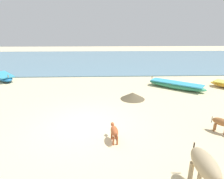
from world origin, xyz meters
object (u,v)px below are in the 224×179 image
at_px(fishing_boat_3, 3,77).
at_px(calf_far_rust, 114,131).
at_px(cow_adult_dun, 206,168).
at_px(calf_near_brown, 222,123).
at_px(fishing_boat_2, 176,85).

relative_size(fishing_boat_3, calf_far_rust, 3.55).
distance_m(fishing_boat_3, calf_far_rust, 12.11).
bearing_deg(cow_adult_dun, calf_near_brown, 143.00).
bearing_deg(fishing_boat_3, calf_far_rust, 2.48).
bearing_deg(fishing_boat_2, cow_adult_dun, 112.31).
xyz_separation_m(fishing_boat_3, calf_near_brown, (12.27, -8.48, 0.16)).
distance_m(cow_adult_dun, calf_far_rust, 3.03).
bearing_deg(calf_far_rust, fishing_boat_3, 35.87).
xyz_separation_m(fishing_boat_2, cow_adult_dun, (-2.46, -8.39, 0.50)).
relative_size(fishing_boat_2, fishing_boat_3, 1.15).
distance_m(fishing_boat_2, calf_near_brown, 5.71).
height_order(cow_adult_dun, calf_far_rust, cow_adult_dun).
bearing_deg(calf_far_rust, cow_adult_dun, -146.13).
bearing_deg(cow_adult_dun, calf_far_rust, -138.55).
bearing_deg(fishing_boat_3, cow_adult_dun, 2.08).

